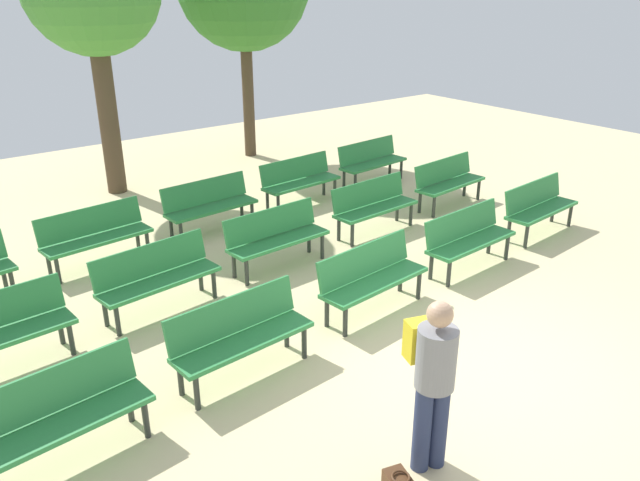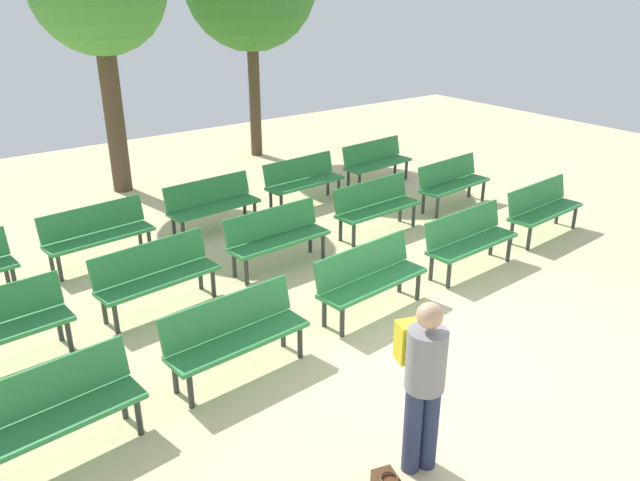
# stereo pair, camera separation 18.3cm
# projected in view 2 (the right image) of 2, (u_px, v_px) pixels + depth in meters

# --- Properties ---
(ground_plane) EXTENTS (24.82, 24.82, 0.00)m
(ground_plane) POSITION_uv_depth(u_px,v_px,m) (468.00, 364.00, 7.09)
(ground_plane) COLOR beige
(bench_r0_c0) EXTENTS (1.64, 0.62, 0.87)m
(bench_r0_c0) POSITION_uv_depth(u_px,v_px,m) (49.00, 410.00, 5.54)
(bench_r0_c0) COLOR #2D8442
(bench_r0_c0) RESTS_ON ground_plane
(bench_r0_c1) EXTENTS (1.63, 0.58, 0.87)m
(bench_r0_c1) POSITION_uv_depth(u_px,v_px,m) (235.00, 332.00, 6.76)
(bench_r0_c1) COLOR #2D8442
(bench_r0_c1) RESTS_ON ground_plane
(bench_r0_c2) EXTENTS (1.64, 0.63, 0.87)m
(bench_r0_c2) POSITION_uv_depth(u_px,v_px,m) (369.00, 276.00, 8.02)
(bench_r0_c2) COLOR #2D8442
(bench_r0_c2) RESTS_ON ground_plane
(bench_r0_c3) EXTENTS (1.62, 0.56, 0.87)m
(bench_r0_c3) POSITION_uv_depth(u_px,v_px,m) (469.00, 237.00, 9.19)
(bench_r0_c3) COLOR #2D8442
(bench_r0_c3) RESTS_ON ground_plane
(bench_r0_c4) EXTENTS (1.63, 0.60, 0.87)m
(bench_r0_c4) POSITION_uv_depth(u_px,v_px,m) (542.00, 206.00, 10.42)
(bench_r0_c4) COLOR #2D8442
(bench_r0_c4) RESTS_ON ground_plane
(bench_r1_c1) EXTENTS (1.64, 0.64, 0.87)m
(bench_r1_c1) POSITION_uv_depth(u_px,v_px,m) (156.00, 273.00, 8.09)
(bench_r1_c1) COLOR #2D8442
(bench_r1_c1) RESTS_ON ground_plane
(bench_r1_c2) EXTENTS (1.62, 0.56, 0.87)m
(bench_r1_c2) POSITION_uv_depth(u_px,v_px,m) (276.00, 235.00, 9.28)
(bench_r1_c2) COLOR #2D8442
(bench_r1_c2) RESTS_ON ground_plane
(bench_r1_c3) EXTENTS (1.62, 0.56, 0.87)m
(bench_r1_c3) POSITION_uv_depth(u_px,v_px,m) (376.00, 204.00, 10.53)
(bench_r1_c3) COLOR #2D8442
(bench_r1_c3) RESTS_ON ground_plane
(bench_r1_c4) EXTENTS (1.64, 0.62, 0.87)m
(bench_r1_c4) POSITION_uv_depth(u_px,v_px,m) (452.00, 180.00, 11.73)
(bench_r1_c4) COLOR #2D8442
(bench_r1_c4) RESTS_ON ground_plane
(bench_r2_c1) EXTENTS (1.64, 0.63, 0.87)m
(bench_r2_c1) POSITION_uv_depth(u_px,v_px,m) (97.00, 232.00, 9.39)
(bench_r2_c1) COLOR #2D8442
(bench_r2_c1) RESTS_ON ground_plane
(bench_r2_c2) EXTENTS (1.63, 0.58, 0.87)m
(bench_r2_c2) POSITION_uv_depth(u_px,v_px,m) (212.00, 202.00, 10.62)
(bench_r2_c2) COLOR #2D8442
(bench_r2_c2) RESTS_ON ground_plane
(bench_r2_c3) EXTENTS (1.63, 0.59, 0.87)m
(bench_r2_c3) POSITION_uv_depth(u_px,v_px,m) (303.00, 178.00, 11.85)
(bench_r2_c3) COLOR #2D8442
(bench_r2_c3) RESTS_ON ground_plane
(bench_r2_c4) EXTENTS (1.63, 0.61, 0.87)m
(bench_r2_c4) POSITION_uv_depth(u_px,v_px,m) (376.00, 160.00, 13.04)
(bench_r2_c4) COLOR #2D8442
(bench_r2_c4) RESTS_ON ground_plane
(visitor_with_backpack) EXTENTS (0.46, 0.59, 1.65)m
(visitor_with_backpack) POSITION_uv_depth(u_px,v_px,m) (423.00, 376.00, 5.27)
(visitor_with_backpack) COLOR navy
(visitor_with_backpack) RESTS_ON ground_plane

